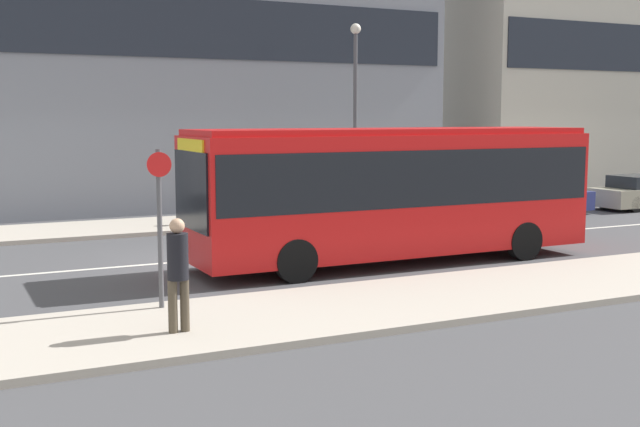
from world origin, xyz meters
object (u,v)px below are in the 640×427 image
(street_lamp, at_px, (355,99))
(parked_car_0, at_px, (531,197))
(city_bus, at_px, (392,186))
(pedestrian_near_stop, at_px, (178,267))
(bus_stop_sign, at_px, (160,216))

(street_lamp, bearing_deg, parked_car_0, -16.85)
(city_bus, height_order, pedestrian_near_stop, city_bus)
(pedestrian_near_stop, relative_size, street_lamp, 0.28)
(parked_car_0, xyz_separation_m, pedestrian_near_stop, (-16.04, -10.29, 0.52))
(parked_car_0, bearing_deg, bus_stop_sign, -151.66)
(pedestrian_near_stop, height_order, bus_stop_sign, bus_stop_sign)
(city_bus, xyz_separation_m, bus_stop_sign, (-6.44, -2.67, -0.09))
(city_bus, distance_m, parked_car_0, 11.18)
(bus_stop_sign, bearing_deg, parked_car_0, 28.34)
(pedestrian_near_stop, relative_size, bus_stop_sign, 0.64)
(city_bus, bearing_deg, parked_car_0, 34.43)
(bus_stop_sign, relative_size, street_lamp, 0.44)
(bus_stop_sign, xyz_separation_m, street_lamp, (9.62, 10.44, 2.37))
(parked_car_0, bearing_deg, city_bus, -148.02)
(parked_car_0, distance_m, street_lamp, 7.39)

